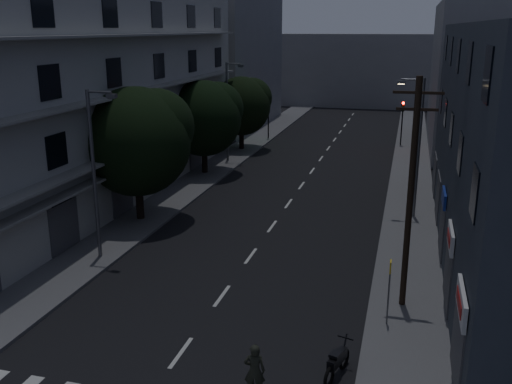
% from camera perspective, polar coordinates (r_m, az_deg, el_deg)
% --- Properties ---
extents(ground, '(160.00, 160.00, 0.00)m').
position_cam_1_polar(ground, '(41.16, 4.70, 0.83)').
color(ground, black).
rests_on(ground, ground).
extents(sidewalk_left, '(3.00, 90.00, 0.15)m').
position_cam_1_polar(sidewalk_left, '(43.06, -5.16, 1.61)').
color(sidewalk_left, '#565659').
rests_on(sidewalk_left, ground).
extents(sidewalk_right, '(3.00, 90.00, 0.15)m').
position_cam_1_polar(sidewalk_right, '(40.54, 15.18, 0.18)').
color(sidewalk_right, '#565659').
rests_on(sidewalk_right, ground).
extents(lane_markings, '(0.15, 60.50, 0.01)m').
position_cam_1_polar(lane_markings, '(47.14, 6.09, 2.77)').
color(lane_markings, beige).
rests_on(lane_markings, ground).
extents(building_left, '(7.00, 36.00, 14.00)m').
position_cam_1_polar(building_left, '(37.49, -15.72, 9.68)').
color(building_left, '#A8A7A3').
rests_on(building_left, ground).
extents(building_far_left, '(6.00, 20.00, 16.00)m').
position_cam_1_polar(building_far_left, '(65.00, -2.04, 13.62)').
color(building_far_left, slate).
rests_on(building_far_left, ground).
extents(building_far_right, '(6.00, 20.00, 13.00)m').
position_cam_1_polar(building_far_right, '(56.48, 20.43, 10.74)').
color(building_far_right, slate).
rests_on(building_far_right, ground).
extents(building_far_end, '(24.00, 8.00, 10.00)m').
position_cam_1_polar(building_far_end, '(84.59, 10.48, 11.90)').
color(building_far_end, slate).
rests_on(building_far_end, ground).
extents(tree_near, '(6.16, 6.16, 7.59)m').
position_cam_1_polar(tree_near, '(32.70, -11.77, 5.37)').
color(tree_near, black).
rests_on(tree_near, sidewalk_left).
extents(tree_mid, '(5.66, 5.66, 6.97)m').
position_cam_1_polar(tree_mid, '(43.11, -5.17, 7.63)').
color(tree_mid, black).
rests_on(tree_mid, sidewalk_left).
extents(tree_far, '(5.27, 5.27, 6.51)m').
position_cam_1_polar(tree_far, '(51.87, -1.40, 8.81)').
color(tree_far, black).
rests_on(tree_far, sidewalk_left).
extents(traffic_signal_far_right, '(0.28, 0.37, 4.10)m').
position_cam_1_polar(traffic_signal_far_right, '(55.11, 14.44, 7.56)').
color(traffic_signal_far_right, black).
rests_on(traffic_signal_far_right, sidewalk_right).
extents(traffic_signal_far_left, '(0.28, 0.37, 4.10)m').
position_cam_1_polar(traffic_signal_far_left, '(56.91, 1.24, 8.31)').
color(traffic_signal_far_left, black).
rests_on(traffic_signal_far_left, sidewalk_left).
extents(street_lamp_left_near, '(1.51, 0.25, 8.00)m').
position_cam_1_polar(street_lamp_left_near, '(27.47, -15.75, 2.44)').
color(street_lamp_left_near, '#57585F').
rests_on(street_lamp_left_near, sidewalk_left).
extents(street_lamp_right, '(1.51, 0.25, 8.00)m').
position_cam_1_polar(street_lamp_right, '(33.73, 15.80, 4.90)').
color(street_lamp_right, '#585A5F').
rests_on(street_lamp_right, sidewalk_right).
extents(street_lamp_left_far, '(1.51, 0.25, 8.00)m').
position_cam_1_polar(street_lamp_left_far, '(47.09, -2.77, 8.51)').
color(street_lamp_left_far, '#525559').
rests_on(street_lamp_left_far, sidewalk_left).
extents(utility_pole, '(1.80, 0.24, 9.00)m').
position_cam_1_polar(utility_pole, '(22.32, 15.22, 0.11)').
color(utility_pole, black).
rests_on(utility_pole, sidewalk_right).
extents(bus_stop_sign, '(0.06, 0.35, 2.52)m').
position_cam_1_polar(bus_stop_sign, '(21.66, 13.21, -8.64)').
color(bus_stop_sign, '#595B60').
rests_on(bus_stop_sign, sidewalk_right).
extents(motorcycle, '(0.77, 1.88, 1.23)m').
position_cam_1_polar(motorcycle, '(19.21, 8.11, -16.55)').
color(motorcycle, black).
rests_on(motorcycle, ground).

